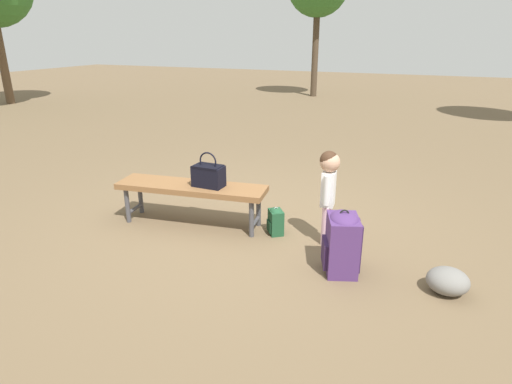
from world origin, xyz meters
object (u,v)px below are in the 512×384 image
object	(u,v)px
backpack_small	(276,220)
backpack_large	(342,241)
handbag	(208,175)
trail_rock	(448,281)
child_standing	(328,183)
park_bench	(191,190)

from	to	relation	value
backpack_small	backpack_large	bearing A→B (deg)	-31.82
handbag	trail_rock	world-z (taller)	handbag
child_standing	trail_rock	world-z (taller)	child_standing
backpack_small	trail_rock	world-z (taller)	backpack_small
park_bench	trail_rock	size ratio (longest dim) A/B	4.99
handbag	park_bench	bearing A→B (deg)	-172.22
child_standing	trail_rock	bearing A→B (deg)	-23.60
handbag	backpack_small	distance (m)	0.84
park_bench	child_standing	world-z (taller)	child_standing
child_standing	backpack_large	size ratio (longest dim) A/B	1.61
park_bench	trail_rock	xyz separation A→B (m)	(2.55, -0.37, -0.29)
child_standing	backpack_large	distance (m)	0.64
handbag	trail_rock	bearing A→B (deg)	-9.66
park_bench	backpack_large	size ratio (longest dim) A/B	2.83
child_standing	trail_rock	distance (m)	1.32
park_bench	handbag	xyz separation A→B (m)	(0.20, 0.03, 0.18)
child_standing	trail_rock	xyz separation A→B (m)	(1.11, -0.49, -0.52)
backpack_large	child_standing	bearing A→B (deg)	117.86
child_standing	handbag	bearing A→B (deg)	-176.05
trail_rock	backpack_small	bearing A→B (deg)	163.45
handbag	child_standing	world-z (taller)	child_standing
trail_rock	backpack_large	bearing A→B (deg)	179.76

